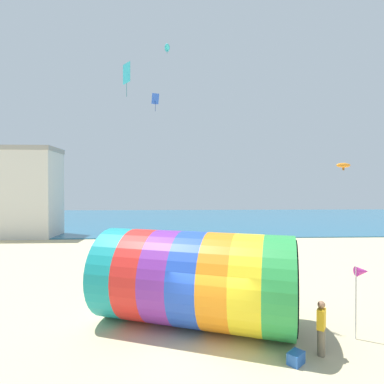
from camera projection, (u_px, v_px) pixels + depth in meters
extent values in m
plane|color=#CCBA8C|center=(208.00, 350.00, 9.88)|extent=(120.00, 120.00, 0.00)
cube|color=#236084|center=(185.00, 219.00, 51.57)|extent=(120.00, 40.00, 0.10)
cylinder|color=teal|center=(121.00, 272.00, 12.66)|extent=(2.20, 3.79, 3.64)
cylinder|color=red|center=(144.00, 274.00, 12.35)|extent=(2.20, 3.79, 3.64)
cylinder|color=purple|center=(168.00, 276.00, 12.04)|extent=(2.20, 3.79, 3.64)
cylinder|color=blue|center=(194.00, 278.00, 11.73)|extent=(2.20, 3.79, 3.64)
cylinder|color=orange|center=(221.00, 281.00, 11.42)|extent=(2.20, 3.79, 3.64)
cylinder|color=yellow|center=(249.00, 283.00, 11.11)|extent=(2.20, 3.79, 3.64)
cylinder|color=green|center=(280.00, 286.00, 10.80)|extent=(2.20, 3.79, 3.64)
cylinder|color=black|center=(296.00, 287.00, 10.64)|extent=(1.15, 3.19, 3.35)
cylinder|color=#726651|center=(321.00, 342.00, 9.55)|extent=(0.24, 0.24, 0.86)
cube|color=yellow|center=(321.00, 319.00, 9.54)|extent=(0.39, 0.42, 0.64)
sphere|color=#9E7051|center=(321.00, 305.00, 9.54)|extent=(0.23, 0.23, 0.23)
cube|color=#2DB2C6|center=(127.00, 73.00, 20.92)|extent=(0.64, 0.75, 1.38)
cylinder|color=#1B6B77|center=(127.00, 87.00, 20.94)|extent=(0.03, 0.03, 1.38)
ellipsoid|color=#2DB2C6|center=(167.00, 48.00, 20.24)|extent=(0.55, 1.04, 0.44)
cube|color=#1B6B77|center=(167.00, 51.00, 20.25)|extent=(0.03, 0.14, 0.26)
cube|color=blue|center=(155.00, 99.00, 25.05)|extent=(0.67, 0.51, 0.82)
cylinder|color=navy|center=(155.00, 106.00, 25.06)|extent=(0.03, 0.03, 0.87)
ellipsoid|color=orange|center=(343.00, 165.00, 17.15)|extent=(0.87, 0.44, 0.36)
cube|color=#8F4F12|center=(343.00, 168.00, 17.15)|extent=(0.12, 0.03, 0.22)
cylinder|color=#726651|center=(179.00, 281.00, 16.05)|extent=(0.24, 0.24, 0.77)
cube|color=yellow|center=(179.00, 268.00, 16.04)|extent=(0.34, 0.42, 0.58)
sphere|color=#9E7051|center=(179.00, 260.00, 16.03)|extent=(0.21, 0.21, 0.21)
cube|color=silver|center=(14.00, 195.00, 32.68)|extent=(9.26, 4.23, 9.28)
cube|color=gray|center=(13.00, 150.00, 32.62)|extent=(9.45, 4.31, 0.50)
cylinder|color=silver|center=(356.00, 303.00, 10.59)|extent=(0.05, 0.05, 2.59)
cone|color=#D1339E|center=(362.00, 271.00, 10.58)|extent=(0.45, 0.36, 0.36)
cube|color=#2659B2|center=(296.00, 358.00, 9.11)|extent=(0.63, 0.61, 0.36)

